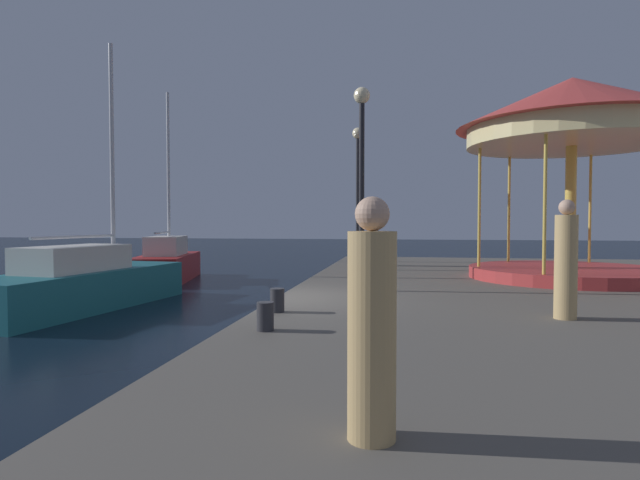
{
  "coord_description": "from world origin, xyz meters",
  "views": [
    {
      "loc": [
        2.51,
        -10.01,
        2.31
      ],
      "look_at": [
        0.0,
        5.34,
        1.78
      ],
      "focal_mm": 28.65,
      "sensor_mm": 36.0,
      "label": 1
    }
  ],
  "objects_px": {
    "bollard_north": "(265,316)",
    "lamp_post_near_edge": "(362,153)",
    "person_far_corner": "(372,327)",
    "person_near_carousel": "(566,263)",
    "lamp_post_mid_promenade": "(358,173)",
    "person_mid_promenade": "(374,240)",
    "sailboat_red": "(167,263)",
    "carousel": "(572,130)",
    "bollard_south": "(277,300)",
    "sailboat_teal": "(82,284)"
  },
  "relations": [
    {
      "from": "person_near_carousel",
      "to": "person_far_corner",
      "type": "xyz_separation_m",
      "value": [
        -2.73,
        -4.95,
        -0.09
      ]
    },
    {
      "from": "lamp_post_mid_promenade",
      "to": "bollard_north",
      "type": "distance_m",
      "value": 9.84
    },
    {
      "from": "bollard_north",
      "to": "person_near_carousel",
      "type": "relative_size",
      "value": 0.21
    },
    {
      "from": "lamp_post_near_edge",
      "to": "lamp_post_mid_promenade",
      "type": "height_order",
      "value": "lamp_post_mid_promenade"
    },
    {
      "from": "lamp_post_near_edge",
      "to": "sailboat_teal",
      "type": "bearing_deg",
      "value": 171.96
    },
    {
      "from": "person_far_corner",
      "to": "person_mid_promenade",
      "type": "height_order",
      "value": "person_mid_promenade"
    },
    {
      "from": "bollard_north",
      "to": "lamp_post_near_edge",
      "type": "bearing_deg",
      "value": 77.36
    },
    {
      "from": "sailboat_red",
      "to": "person_near_carousel",
      "type": "xyz_separation_m",
      "value": [
        11.76,
        -10.44,
        0.97
      ]
    },
    {
      "from": "sailboat_teal",
      "to": "bollard_south",
      "type": "height_order",
      "value": "sailboat_teal"
    },
    {
      "from": "carousel",
      "to": "lamp_post_mid_promenade",
      "type": "height_order",
      "value": "carousel"
    },
    {
      "from": "carousel",
      "to": "lamp_post_near_edge",
      "type": "distance_m",
      "value": 6.32
    },
    {
      "from": "sailboat_teal",
      "to": "bollard_north",
      "type": "distance_m",
      "value": 8.54
    },
    {
      "from": "lamp_post_near_edge",
      "to": "bollard_south",
      "type": "height_order",
      "value": "lamp_post_near_edge"
    },
    {
      "from": "lamp_post_mid_promenade",
      "to": "person_mid_promenade",
      "type": "xyz_separation_m",
      "value": [
        0.41,
        1.63,
        -2.17
      ]
    },
    {
      "from": "carousel",
      "to": "bollard_south",
      "type": "bearing_deg",
      "value": -136.3
    },
    {
      "from": "lamp_post_near_edge",
      "to": "carousel",
      "type": "bearing_deg",
      "value": 31.63
    },
    {
      "from": "person_mid_promenade",
      "to": "carousel",
      "type": "bearing_deg",
      "value": -31.71
    },
    {
      "from": "sailboat_red",
      "to": "lamp_post_near_edge",
      "type": "relative_size",
      "value": 1.68
    },
    {
      "from": "sailboat_red",
      "to": "person_far_corner",
      "type": "height_order",
      "value": "sailboat_red"
    },
    {
      "from": "carousel",
      "to": "person_near_carousel",
      "type": "bearing_deg",
      "value": -107.33
    },
    {
      "from": "bollard_north",
      "to": "lamp_post_mid_promenade",
      "type": "bearing_deg",
      "value": 87.19
    },
    {
      "from": "person_near_carousel",
      "to": "person_far_corner",
      "type": "relative_size",
      "value": 1.11
    },
    {
      "from": "sailboat_teal",
      "to": "carousel",
      "type": "bearing_deg",
      "value": 9.76
    },
    {
      "from": "carousel",
      "to": "person_far_corner",
      "type": "height_order",
      "value": "carousel"
    },
    {
      "from": "lamp_post_near_edge",
      "to": "bollard_north",
      "type": "bearing_deg",
      "value": -102.64
    },
    {
      "from": "lamp_post_mid_promenade",
      "to": "person_far_corner",
      "type": "distance_m",
      "value": 13.0
    },
    {
      "from": "sailboat_red",
      "to": "bollard_north",
      "type": "relative_size",
      "value": 18.76
    },
    {
      "from": "sailboat_teal",
      "to": "bollard_south",
      "type": "distance_m",
      "value": 7.52
    },
    {
      "from": "lamp_post_mid_promenade",
      "to": "person_near_carousel",
      "type": "xyz_separation_m",
      "value": [
        3.95,
        -7.79,
        -2.19
      ]
    },
    {
      "from": "bollard_north",
      "to": "person_near_carousel",
      "type": "distance_m",
      "value": 4.75
    },
    {
      "from": "sailboat_teal",
      "to": "lamp_post_mid_promenade",
      "type": "distance_m",
      "value": 8.65
    },
    {
      "from": "carousel",
      "to": "person_near_carousel",
      "type": "xyz_separation_m",
      "value": [
        -1.89,
        -6.07,
        -3.09
      ]
    },
    {
      "from": "lamp_post_mid_promenade",
      "to": "person_far_corner",
      "type": "height_order",
      "value": "lamp_post_mid_promenade"
    },
    {
      "from": "sailboat_teal",
      "to": "person_far_corner",
      "type": "height_order",
      "value": "sailboat_teal"
    },
    {
      "from": "lamp_post_near_edge",
      "to": "person_far_corner",
      "type": "distance_m",
      "value": 8.09
    },
    {
      "from": "person_near_carousel",
      "to": "person_mid_promenade",
      "type": "height_order",
      "value": "person_mid_promenade"
    },
    {
      "from": "bollard_north",
      "to": "sailboat_red",
      "type": "bearing_deg",
      "value": 121.36
    },
    {
      "from": "person_far_corner",
      "to": "person_near_carousel",
      "type": "bearing_deg",
      "value": 61.17
    },
    {
      "from": "sailboat_red",
      "to": "person_far_corner",
      "type": "xyz_separation_m",
      "value": [
        9.03,
        -15.39,
        0.89
      ]
    },
    {
      "from": "bollard_south",
      "to": "person_near_carousel",
      "type": "relative_size",
      "value": 0.21
    },
    {
      "from": "sailboat_teal",
      "to": "person_far_corner",
      "type": "bearing_deg",
      "value": -46.91
    },
    {
      "from": "person_near_carousel",
      "to": "sailboat_red",
      "type": "bearing_deg",
      "value": 138.4
    },
    {
      "from": "carousel",
      "to": "lamp_post_near_edge",
      "type": "xyz_separation_m",
      "value": [
        -5.32,
        -3.28,
        -0.93
      ]
    },
    {
      "from": "lamp_post_mid_promenade",
      "to": "person_far_corner",
      "type": "relative_size",
      "value": 2.67
    },
    {
      "from": "person_mid_promenade",
      "to": "sailboat_red",
      "type": "bearing_deg",
      "value": 172.94
    },
    {
      "from": "lamp_post_mid_promenade",
      "to": "person_near_carousel",
      "type": "bearing_deg",
      "value": -63.09
    },
    {
      "from": "person_mid_promenade",
      "to": "bollard_north",
      "type": "bearing_deg",
      "value": -94.54
    },
    {
      "from": "sailboat_red",
      "to": "person_far_corner",
      "type": "distance_m",
      "value": 17.87
    },
    {
      "from": "person_near_carousel",
      "to": "person_far_corner",
      "type": "distance_m",
      "value": 5.66
    },
    {
      "from": "lamp_post_near_edge",
      "to": "person_far_corner",
      "type": "relative_size",
      "value": 2.64
    }
  ]
}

